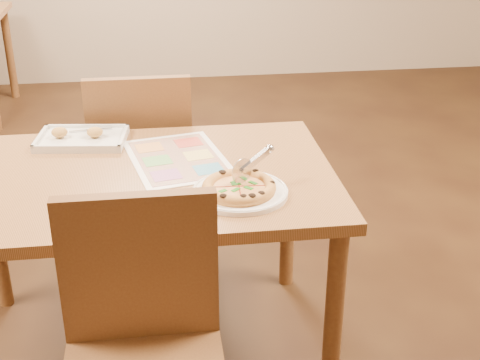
{
  "coord_description": "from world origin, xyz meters",
  "views": [
    {
      "loc": [
        0.07,
        -2.03,
        1.65
      ],
      "look_at": [
        0.31,
        -0.19,
        0.77
      ],
      "focal_mm": 50.0,
      "sensor_mm": 36.0,
      "label": 1
    }
  ],
  "objects": [
    {
      "name": "menu",
      "position": [
        0.14,
        0.11,
        0.72
      ],
      "size": [
        0.4,
        0.49,
        0.0
      ],
      "primitive_type": "cube",
      "rotation": [
        0.0,
        0.0,
        0.21
      ],
      "color": "white",
      "rests_on": "dining_table"
    },
    {
      "name": "pizza",
      "position": [
        0.31,
        -0.2,
        0.75
      ],
      "size": [
        0.23,
        0.23,
        0.03
      ],
      "rotation": [
        0.0,
        0.0,
        -0.06
      ],
      "color": "#E4A34E",
      "rests_on": "plate"
    },
    {
      "name": "chair_near",
      "position": [
        0.0,
        -0.6,
        0.57
      ],
      "size": [
        0.42,
        0.42,
        0.47
      ],
      "color": "brown",
      "rests_on": "ground"
    },
    {
      "name": "chair_far",
      "position": [
        -0.0,
        0.6,
        0.57
      ],
      "size": [
        0.42,
        0.42,
        0.47
      ],
      "rotation": [
        0.0,
        0.0,
        3.14
      ],
      "color": "brown",
      "rests_on": "ground"
    },
    {
      "name": "dining_table",
      "position": [
        0.0,
        0.0,
        0.63
      ],
      "size": [
        1.3,
        0.85,
        0.72
      ],
      "color": "#99633D",
      "rests_on": "ground"
    },
    {
      "name": "plate",
      "position": [
        0.31,
        -0.19,
        0.73
      ],
      "size": [
        0.33,
        0.33,
        0.02
      ],
      "primitive_type": "cylinder",
      "rotation": [
        0.0,
        0.0,
        0.11
      ],
      "color": "white",
      "rests_on": "dining_table"
    },
    {
      "name": "pizza_cutter",
      "position": [
        0.35,
        -0.15,
        0.81
      ],
      "size": [
        0.14,
        0.09,
        0.09
      ],
      "rotation": [
        0.0,
        0.0,
        0.57
      ],
      "color": "silver",
      "rests_on": "pizza"
    },
    {
      "name": "appetizer_tray",
      "position": [
        -0.21,
        0.32,
        0.73
      ],
      "size": [
        0.34,
        0.26,
        0.06
      ],
      "rotation": [
        0.0,
        0.0,
        -0.12
      ],
      "color": "silver",
      "rests_on": "dining_table"
    }
  ]
}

